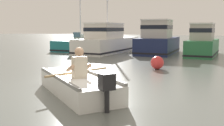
{
  "coord_description": "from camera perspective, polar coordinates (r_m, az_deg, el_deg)",
  "views": [
    {
      "loc": [
        3.32,
        -6.18,
        1.64
      ],
      "look_at": [
        -0.05,
        1.34,
        0.55
      ],
      "focal_mm": 42.18,
      "sensor_mm": 36.0,
      "label": 1
    }
  ],
  "objects": [
    {
      "name": "ground_plane",
      "position": [
        7.21,
        -4.05,
        -5.64
      ],
      "size": [
        120.0,
        120.0,
        0.0
      ],
      "primitive_type": "plane",
      "color": "slate"
    },
    {
      "name": "rowboat_with_person",
      "position": [
        6.71,
        -7.66,
        -4.48
      ],
      "size": [
        3.26,
        2.83,
        1.19
      ],
      "color": "white",
      "rests_on": "ground"
    },
    {
      "name": "moored_boat_teal",
      "position": [
        20.51,
        -6.6,
        3.93
      ],
      "size": [
        1.92,
        5.57,
        4.1
      ],
      "color": "#1E727A",
      "rests_on": "ground"
    },
    {
      "name": "moored_boat_white",
      "position": [
        18.25,
        -1.0,
        4.74
      ],
      "size": [
        2.26,
        6.59,
        4.71
      ],
      "color": "white",
      "rests_on": "ground"
    },
    {
      "name": "moored_boat_navy",
      "position": [
        17.44,
        9.91,
        4.72
      ],
      "size": [
        2.24,
        4.68,
        2.21
      ],
      "color": "#19234C",
      "rests_on": "ground"
    },
    {
      "name": "moored_boat_green",
      "position": [
        16.71,
        19.05,
        4.0
      ],
      "size": [
        1.68,
        4.52,
        1.96
      ],
      "color": "#287042",
      "rests_on": "ground"
    },
    {
      "name": "mooring_buoy",
      "position": [
        10.75,
        9.78,
        0.07
      ],
      "size": [
        0.53,
        0.53,
        0.53
      ],
      "primitive_type": "sphere",
      "color": "red",
      "rests_on": "ground"
    }
  ]
}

